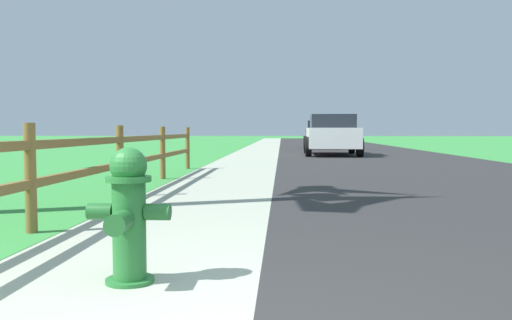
# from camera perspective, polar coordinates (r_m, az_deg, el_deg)

# --- Properties ---
(ground_plane) EXTENTS (120.00, 120.00, 0.00)m
(ground_plane) POSITION_cam_1_polar(r_m,az_deg,el_deg) (27.15, 2.58, 1.21)
(ground_plane) COLOR green
(road_asphalt) EXTENTS (7.00, 66.00, 0.01)m
(road_asphalt) POSITION_cam_1_polar(r_m,az_deg,el_deg) (29.34, 9.45, 1.33)
(road_asphalt) COLOR #2B2B2B
(road_asphalt) RESTS_ON ground
(curb_concrete) EXTENTS (6.00, 66.00, 0.01)m
(curb_concrete) POSITION_cam_1_polar(r_m,az_deg,el_deg) (29.31, -3.28, 1.37)
(curb_concrete) COLOR #A8B09C
(curb_concrete) RESTS_ON ground
(grass_verge) EXTENTS (5.00, 66.00, 0.00)m
(grass_verge) POSITION_cam_1_polar(r_m,az_deg,el_deg) (29.51, -6.17, 1.37)
(grass_verge) COLOR green
(grass_verge) RESTS_ON ground
(fire_hydrant) EXTENTS (0.54, 0.46, 0.89)m
(fire_hydrant) POSITION_cam_1_polar(r_m,az_deg,el_deg) (3.47, -13.85, -5.74)
(fire_hydrant) COLOR #287233
(fire_hydrant) RESTS_ON ground
(rail_fence) EXTENTS (0.11, 11.15, 1.07)m
(rail_fence) POSITION_cam_1_polar(r_m,az_deg,el_deg) (7.99, -14.74, 0.53)
(rail_fence) COLOR brown
(rail_fence) RESTS_ON ground
(parked_suv_white) EXTENTS (2.20, 4.48, 1.60)m
(parked_suv_white) POSITION_cam_1_polar(r_m,az_deg,el_deg) (20.88, 8.32, 2.77)
(parked_suv_white) COLOR white
(parked_suv_white) RESTS_ON ground
(parked_car_red) EXTENTS (2.25, 4.62, 1.50)m
(parked_car_red) POSITION_cam_1_polar(r_m,az_deg,el_deg) (28.69, 7.38, 2.83)
(parked_car_red) COLOR maroon
(parked_car_red) RESTS_ON ground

